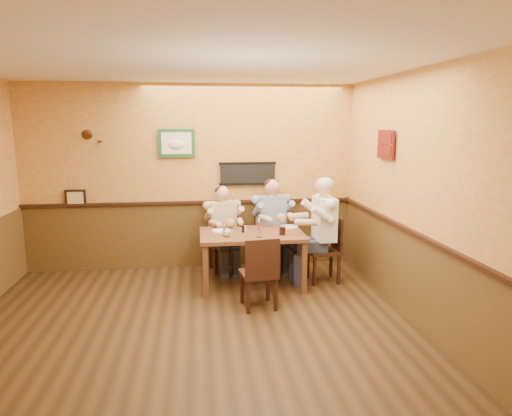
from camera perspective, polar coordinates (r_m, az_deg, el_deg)
The scene contains 17 objects.
room at distance 4.68m, azimuth -6.92°, elevation 4.01°, with size 5.02×5.03×2.81m.
dining_table at distance 6.21m, azimuth -0.52°, elevation -3.94°, with size 1.40×0.90×0.75m.
chair_back_left at distance 6.95m, azimuth -4.20°, elevation -4.51°, with size 0.38×0.38×0.82m, color black, non-canonical shape.
chair_back_right at distance 7.04m, azimuth 1.89°, elevation -4.06°, with size 0.40×0.40×0.87m, color black, non-canonical shape.
chair_right_end at distance 6.51m, azimuth 8.43°, elevation -5.12°, with size 0.43×0.43×0.93m, color black, non-canonical shape.
chair_near_side at distance 5.55m, azimuth 0.31°, elevation -7.98°, with size 0.41×0.41×0.90m, color black, non-canonical shape.
diner_tan_shirt at distance 6.90m, azimuth -4.22°, elevation -3.11°, with size 0.54×0.54×1.17m, color beige, non-canonical shape.
diner_blue_polo at distance 7.00m, azimuth 1.90°, elevation -2.57°, with size 0.58×0.58×1.25m, color #7794B3, non-canonical shape.
diner_white_elder at distance 6.46m, azimuth 8.48°, elevation -3.42°, with size 0.61×0.61×1.33m, color silver, non-canonical shape.
water_glass_left at distance 5.99m, azimuth -3.76°, elevation -2.95°, with size 0.09×0.09×0.13m, color white.
water_glass_mid at distance 5.96m, azimuth 0.35°, elevation -3.10°, with size 0.08×0.08×0.11m, color white.
cola_tumbler at distance 6.07m, azimuth 3.32°, elevation -2.87°, with size 0.08×0.08×0.11m, color black.
hot_sauce_bottle at distance 6.13m, azimuth 0.35°, elevation -2.36°, with size 0.04×0.04×0.18m, color red.
salt_shaker at distance 6.26m, azimuth -1.43°, elevation -2.58°, with size 0.03×0.03×0.08m, color white.
pepper_shaker at distance 6.21m, azimuth -1.62°, elevation -2.65°, with size 0.04×0.04×0.09m, color black.
plate_far_left at distance 6.29m, azimuth -4.36°, elevation -2.85°, with size 0.26×0.26×0.02m, color silver.
plate_far_right at distance 6.53m, azimuth 4.14°, elevation -2.34°, with size 0.26×0.26×0.02m, color white.
Camera 1 is at (0.11, -4.48, 2.22)m, focal length 32.00 mm.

